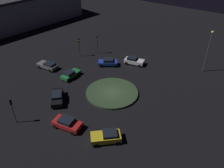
# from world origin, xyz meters

# --- Properties ---
(ground_plane) EXTENTS (116.33, 116.33, 0.00)m
(ground_plane) POSITION_xyz_m (0.00, 0.00, 0.00)
(ground_plane) COLOR black
(roundabout_island) EXTENTS (9.01, 9.01, 0.35)m
(roundabout_island) POSITION_xyz_m (0.00, 0.00, 0.17)
(roundabout_island) COLOR #2D4228
(roundabout_island) RESTS_ON ground_plane
(car_black) EXTENTS (4.36, 4.50, 1.47)m
(car_black) POSITION_xyz_m (6.21, 6.80, 0.78)
(car_black) COLOR black
(car_black) RESTS_ON ground_plane
(car_yellow) EXTENTS (4.20, 4.06, 1.52)m
(car_yellow) POSITION_xyz_m (-5.45, 9.28, 0.81)
(car_yellow) COLOR gold
(car_yellow) RESTS_ON ground_plane
(car_blue) EXTENTS (4.25, 3.69, 1.51)m
(car_blue) POSITION_xyz_m (6.27, -7.66, 0.79)
(car_blue) COLOR #1E38A5
(car_blue) RESTS_ON ground_plane
(car_grey) EXTENTS (4.33, 2.34, 1.39)m
(car_grey) POSITION_xyz_m (15.57, 0.27, 0.75)
(car_grey) COLOR slate
(car_grey) RESTS_ON ground_plane
(car_white) EXTENTS (4.30, 2.79, 1.55)m
(car_white) POSITION_xyz_m (2.16, -11.23, 0.79)
(car_white) COLOR white
(car_white) RESTS_ON ground_plane
(car_red) EXTENTS (4.37, 2.65, 1.55)m
(car_red) POSITION_xyz_m (0.65, 10.34, 0.80)
(car_red) COLOR red
(car_red) RESTS_ON ground_plane
(car_green) EXTENTS (1.96, 3.99, 1.39)m
(car_green) POSITION_xyz_m (9.48, 0.17, 0.70)
(car_green) COLOR #1E7238
(car_green) RESTS_ON ground_plane
(traffic_light_southeast) EXTENTS (0.40, 0.37, 4.26)m
(traffic_light_southeast) POSITION_xyz_m (13.80, -7.49, 3.02)
(traffic_light_southeast) COLOR #2D2D2D
(traffic_light_southeast) RESTS_ON ground_plane
(traffic_light_northeast) EXTENTS (0.37, 0.40, 4.26)m
(traffic_light_northeast) POSITION_xyz_m (7.50, 13.84, 3.03)
(traffic_light_northeast) COLOR #2D2D2D
(traffic_light_northeast) RESTS_ON ground_plane
(traffic_light_southeast_near) EXTENTS (0.39, 0.38, 4.12)m
(traffic_light_southeast_near) POSITION_xyz_m (11.46, -10.95, 2.93)
(traffic_light_southeast_near) COLOR #2D2D2D
(traffic_light_southeast_near) RESTS_ON ground_plane
(streetlamp_southwest) EXTENTS (0.51, 0.51, 8.45)m
(streetlamp_southwest) POSITION_xyz_m (-10.74, -16.43, 5.44)
(streetlamp_southwest) COLOR #4C4C51
(streetlamp_southwest) RESTS_ON ground_plane
(store_building) EXTENTS (16.73, 38.06, 8.36)m
(store_building) POSITION_xyz_m (41.35, -13.22, 4.18)
(store_building) COLOR #8C939E
(store_building) RESTS_ON ground_plane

